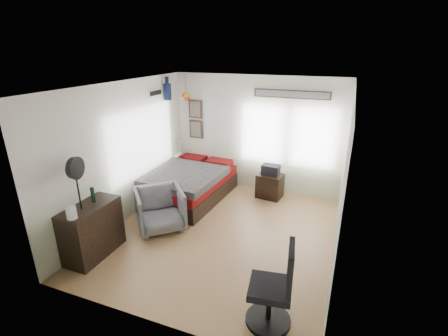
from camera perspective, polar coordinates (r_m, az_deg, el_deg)
The scene contains 12 objects.
ground_plane at distance 6.20m, azimuth -0.48°, elevation -11.40°, with size 4.00×4.50×0.01m, color #9F6F4A.
room_shell at distance 5.71m, azimuth -0.56°, elevation 3.61°, with size 4.02×4.52×2.71m.
wall_decor at distance 7.58m, azimuth -2.89°, elevation 11.63°, with size 3.55×1.32×1.44m.
bed at distance 7.44m, azimuth -6.35°, elevation -2.80°, with size 1.70×2.28×0.70m.
dresser at distance 5.83m, azimuth -22.14°, elevation -10.12°, with size 0.48×1.00×0.90m, color black.
armchair at distance 6.29m, azimuth -11.17°, elevation -7.12°, with size 0.84×0.87×0.79m, color slate.
nightstand at distance 7.53m, azimuth 8.07°, elevation -3.11°, with size 0.55×0.44×0.55m, color black.
task_chair at distance 4.28m, azimuth 8.94°, elevation -20.88°, with size 0.58×0.58×1.15m.
kettle at distance 5.29m, azimuth -25.26°, elevation -7.11°, with size 0.17×0.15×0.20m.
bottle at distance 5.69m, azimuth -22.07°, elevation -4.38°, with size 0.06×0.06×0.25m, color black.
stand_fan at distance 5.31m, azimuth -24.70°, elevation -0.18°, with size 0.14×0.35×0.86m.
black_bag at distance 7.39m, azimuth 8.22°, elevation -0.33°, with size 0.39×0.25×0.23m, color black.
Camera 1 is at (1.94, -4.88, 3.28)m, focal length 26.00 mm.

